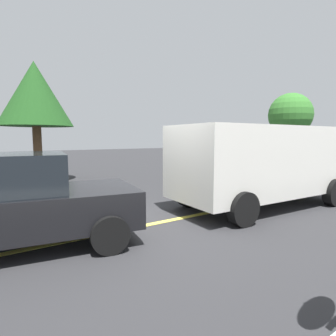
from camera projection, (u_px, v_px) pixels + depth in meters
name	position (u px, v px, depth m)	size (l,w,h in m)	color
ground_plane	(152.00, 224.00, 6.12)	(80.00, 80.00, 0.00)	#2D2D30
lane_marking_centre	(243.00, 206.00, 7.81)	(28.00, 0.16, 0.01)	#E0D14C
white_van	(264.00, 161.00, 7.63)	(5.30, 2.50, 2.20)	silver
car_black_mid_road	(15.00, 202.00, 4.71)	(4.19, 2.54, 1.63)	black
tree_centre_verge	(35.00, 95.00, 11.73)	(3.04, 3.04, 5.10)	#513823
tree_right_verge	(290.00, 115.00, 17.74)	(2.72, 2.72, 4.74)	#513823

